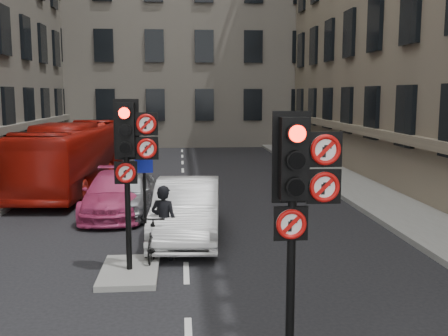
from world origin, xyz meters
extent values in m
cube|color=gray|center=(7.20, 12.00, 0.08)|extent=(3.00, 50.00, 0.16)
cube|color=gray|center=(-1.20, 5.00, 0.06)|extent=(1.20, 2.00, 0.12)
cube|color=#696359|center=(0.00, 38.00, 10.00)|extent=(30.00, 14.00, 20.00)
cylinder|color=black|center=(1.40, 1.00, 1.20)|extent=(0.12, 0.12, 2.40)
cube|color=black|center=(1.40, 1.00, 2.95)|extent=(0.36, 0.28, 1.10)
cube|color=black|center=(1.40, 1.13, 2.95)|extent=(0.52, 0.03, 1.25)
cylinder|color=#FF1407|center=(1.40, 0.76, 3.30)|extent=(0.22, 0.01, 0.22)
cylinder|color=black|center=(1.40, 0.76, 2.95)|extent=(0.22, 0.01, 0.22)
cylinder|color=black|center=(1.40, 0.76, 2.60)|extent=(0.22, 0.01, 0.22)
cube|color=black|center=(1.82, 0.98, 3.07)|extent=(0.47, 0.05, 0.47)
cylinder|color=white|center=(1.82, 0.94, 3.07)|extent=(0.41, 0.02, 0.41)
torus|color=#BF0C0A|center=(1.82, 0.93, 3.07)|extent=(0.41, 0.06, 0.41)
cube|color=#BF0C0A|center=(1.82, 0.92, 3.07)|extent=(0.25, 0.01, 0.25)
cube|color=black|center=(1.82, 0.98, 2.57)|extent=(0.47, 0.05, 0.47)
cylinder|color=white|center=(1.82, 0.94, 2.57)|extent=(0.41, 0.02, 0.41)
torus|color=#BF0C0A|center=(1.82, 0.93, 2.57)|extent=(0.41, 0.06, 0.41)
cube|color=#BF0C0A|center=(1.82, 0.92, 2.57)|extent=(0.25, 0.01, 0.25)
cube|color=black|center=(1.38, 0.98, 2.07)|extent=(0.47, 0.05, 0.47)
cylinder|color=white|center=(1.38, 0.94, 2.07)|extent=(0.41, 0.02, 0.41)
torus|color=#BF0C0A|center=(1.38, 0.93, 2.07)|extent=(0.41, 0.06, 0.41)
cube|color=#BF0C0A|center=(1.38, 0.92, 2.07)|extent=(0.25, 0.01, 0.25)
cylinder|color=black|center=(-1.20, 5.00, 1.32)|extent=(0.12, 0.12, 2.40)
cube|color=black|center=(-1.20, 5.00, 3.07)|extent=(0.36, 0.28, 1.10)
cube|color=black|center=(-1.20, 5.13, 3.07)|extent=(0.52, 0.03, 1.25)
cylinder|color=#FF1407|center=(-1.20, 4.75, 3.42)|extent=(0.22, 0.02, 0.22)
cylinder|color=black|center=(-1.20, 4.75, 3.07)|extent=(0.22, 0.02, 0.22)
cylinder|color=black|center=(-1.20, 4.75, 2.72)|extent=(0.22, 0.02, 0.22)
cube|color=black|center=(-0.78, 4.98, 3.19)|extent=(0.47, 0.05, 0.47)
cylinder|color=white|center=(-0.78, 4.94, 3.19)|extent=(0.41, 0.02, 0.41)
torus|color=#BF0C0A|center=(-0.78, 4.92, 3.19)|extent=(0.41, 0.06, 0.41)
cube|color=#BF0C0A|center=(-0.78, 4.92, 3.19)|extent=(0.25, 0.02, 0.25)
cube|color=black|center=(-0.78, 4.98, 2.69)|extent=(0.47, 0.05, 0.47)
cylinder|color=white|center=(-0.78, 4.94, 2.69)|extent=(0.41, 0.02, 0.41)
torus|color=#BF0C0A|center=(-0.78, 4.92, 2.69)|extent=(0.41, 0.06, 0.41)
cube|color=#BF0C0A|center=(-0.78, 4.92, 2.69)|extent=(0.25, 0.02, 0.25)
cube|color=black|center=(-1.22, 4.98, 2.19)|extent=(0.47, 0.05, 0.47)
cylinder|color=white|center=(-1.22, 4.94, 2.19)|extent=(0.41, 0.02, 0.41)
torus|color=#BF0C0A|center=(-1.22, 4.92, 2.19)|extent=(0.41, 0.06, 0.41)
cube|color=#BF0C0A|center=(-1.22, 4.92, 2.19)|extent=(0.25, 0.02, 0.25)
imported|color=#A7AAAF|center=(-1.79, 10.64, 0.67)|extent=(1.94, 4.08, 1.35)
imported|color=silver|center=(0.07, 7.69, 0.78)|extent=(1.99, 4.81, 1.55)
imported|color=#C1386E|center=(-2.19, 10.68, 0.66)|extent=(1.92, 4.57, 1.32)
imported|color=#98130B|center=(-4.36, 15.25, 1.33)|extent=(2.90, 9.67, 2.66)
imported|color=black|center=(-0.67, 6.00, 0.57)|extent=(0.81, 1.95, 1.14)
imported|color=black|center=(-0.49, 6.00, 0.87)|extent=(0.75, 0.64, 1.73)
cylinder|color=black|center=(-0.90, 5.75, 1.23)|extent=(0.07, 0.07, 2.22)
cube|color=#0E199C|center=(-0.90, 5.69, 2.23)|extent=(0.39, 0.09, 0.31)
camera|label=1|loc=(-0.09, -5.81, 3.81)|focal=42.00mm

